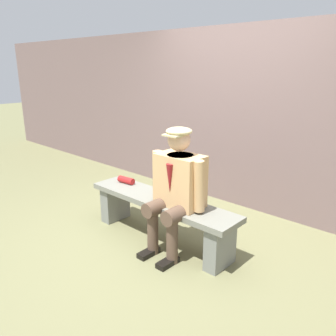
# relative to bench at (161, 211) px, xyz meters

# --- Properties ---
(ground_plane) EXTENTS (30.00, 30.00, 0.00)m
(ground_plane) POSITION_rel_bench_xyz_m (0.00, 0.00, -0.33)
(ground_plane) COLOR #6C6B46
(bench) EXTENTS (1.80, 0.40, 0.48)m
(bench) POSITION_rel_bench_xyz_m (0.00, 0.00, 0.00)
(bench) COLOR slate
(bench) RESTS_ON ground
(seated_man) EXTENTS (0.63, 0.58, 1.26)m
(seated_man) POSITION_rel_bench_xyz_m (-0.26, 0.05, 0.37)
(seated_man) COLOR tan
(seated_man) RESTS_ON ground
(rolled_magazine) EXTENTS (0.22, 0.10, 0.08)m
(rolled_magazine) POSITION_rel_bench_xyz_m (0.62, -0.07, 0.18)
(rolled_magazine) COLOR #B21E1E
(rolled_magazine) RESTS_ON bench
(stadium_wall) EXTENTS (12.00, 0.24, 2.28)m
(stadium_wall) POSITION_rel_bench_xyz_m (0.00, -1.50, 0.81)
(stadium_wall) COLOR #725C5B
(stadium_wall) RESTS_ON ground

